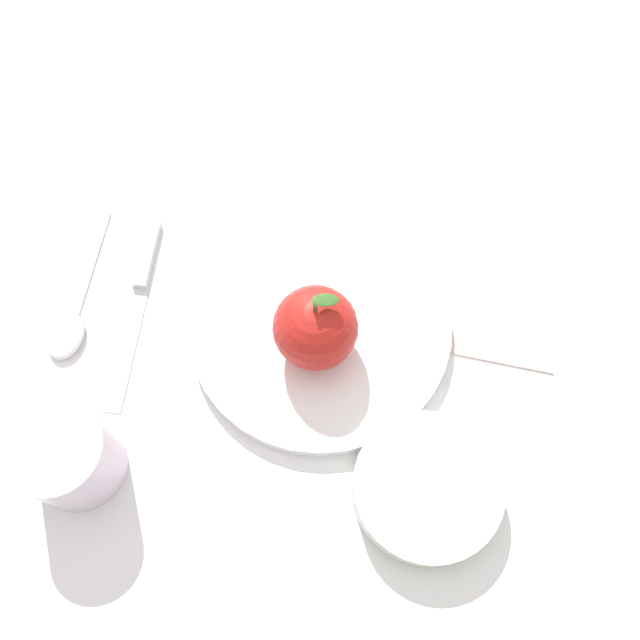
{
  "coord_description": "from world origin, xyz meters",
  "views": [
    {
      "loc": [
        -0.11,
        -0.24,
        0.61
      ],
      "look_at": [
        0.02,
        -0.03,
        0.02
      ],
      "focal_mm": 38.86,
      "sensor_mm": 36.0,
      "label": 1
    }
  ],
  "objects_px": {
    "side_bowl": "(427,487)",
    "apple": "(315,328)",
    "dinner_plate": "(320,324)",
    "spoon": "(71,319)",
    "knife": "(138,294)",
    "cup": "(67,456)",
    "linen_napkin": "(496,287)"
  },
  "relations": [
    {
      "from": "dinner_plate",
      "to": "apple",
      "type": "xyz_separation_m",
      "value": [
        -0.02,
        -0.02,
        0.04
      ]
    },
    {
      "from": "side_bowl",
      "to": "apple",
      "type": "bearing_deg",
      "value": 92.68
    },
    {
      "from": "apple",
      "to": "spoon",
      "type": "relative_size",
      "value": 0.65
    },
    {
      "from": "side_bowl",
      "to": "cup",
      "type": "xyz_separation_m",
      "value": [
        -0.24,
        0.18,
        0.02
      ]
    },
    {
      "from": "side_bowl",
      "to": "knife",
      "type": "bearing_deg",
      "value": 111.91
    },
    {
      "from": "knife",
      "to": "spoon",
      "type": "xyz_separation_m",
      "value": [
        -0.07,
        0.01,
        0.0
      ]
    },
    {
      "from": "dinner_plate",
      "to": "linen_napkin",
      "type": "height_order",
      "value": "dinner_plate"
    },
    {
      "from": "apple",
      "to": "spoon",
      "type": "bearing_deg",
      "value": 139.93
    },
    {
      "from": "cup",
      "to": "spoon",
      "type": "relative_size",
      "value": 0.58
    },
    {
      "from": "dinner_plate",
      "to": "knife",
      "type": "xyz_separation_m",
      "value": [
        -0.13,
        0.12,
        -0.01
      ]
    },
    {
      "from": "side_bowl",
      "to": "cup",
      "type": "distance_m",
      "value": 0.3
    },
    {
      "from": "knife",
      "to": "linen_napkin",
      "type": "relative_size",
      "value": 1.05
    },
    {
      "from": "apple",
      "to": "knife",
      "type": "height_order",
      "value": "apple"
    },
    {
      "from": "knife",
      "to": "cup",
      "type": "bearing_deg",
      "value": -133.86
    },
    {
      "from": "knife",
      "to": "spoon",
      "type": "height_order",
      "value": "spoon"
    },
    {
      "from": "apple",
      "to": "spoon",
      "type": "xyz_separation_m",
      "value": [
        -0.18,
        0.15,
        -0.05
      ]
    },
    {
      "from": "apple",
      "to": "side_bowl",
      "type": "height_order",
      "value": "apple"
    },
    {
      "from": "knife",
      "to": "dinner_plate",
      "type": "bearing_deg",
      "value": -44.05
    },
    {
      "from": "dinner_plate",
      "to": "side_bowl",
      "type": "bearing_deg",
      "value": -92.46
    },
    {
      "from": "dinner_plate",
      "to": "cup",
      "type": "distance_m",
      "value": 0.25
    },
    {
      "from": "cup",
      "to": "linen_napkin",
      "type": "height_order",
      "value": "cup"
    },
    {
      "from": "cup",
      "to": "dinner_plate",
      "type": "bearing_deg",
      "value": -0.78
    },
    {
      "from": "knife",
      "to": "linen_napkin",
      "type": "distance_m",
      "value": 0.35
    },
    {
      "from": "spoon",
      "to": "linen_napkin",
      "type": "relative_size",
      "value": 0.87
    },
    {
      "from": "side_bowl",
      "to": "linen_napkin",
      "type": "bearing_deg",
      "value": 34.29
    },
    {
      "from": "side_bowl",
      "to": "spoon",
      "type": "height_order",
      "value": "side_bowl"
    },
    {
      "from": "apple",
      "to": "linen_napkin",
      "type": "xyz_separation_m",
      "value": [
        0.18,
        -0.04,
        -0.05
      ]
    },
    {
      "from": "dinner_plate",
      "to": "side_bowl",
      "type": "distance_m",
      "value": 0.18
    },
    {
      "from": "apple",
      "to": "side_bowl",
      "type": "xyz_separation_m",
      "value": [
        0.01,
        -0.16,
        -0.03
      ]
    },
    {
      "from": "dinner_plate",
      "to": "knife",
      "type": "bearing_deg",
      "value": 135.95
    },
    {
      "from": "side_bowl",
      "to": "cup",
      "type": "bearing_deg",
      "value": 142.84
    },
    {
      "from": "side_bowl",
      "to": "spoon",
      "type": "distance_m",
      "value": 0.36
    }
  ]
}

